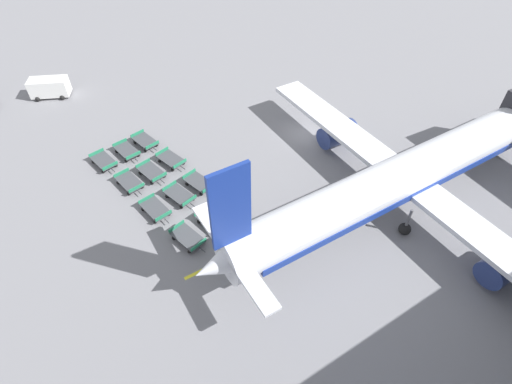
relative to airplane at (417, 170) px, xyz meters
name	(u,v)px	position (x,y,z in m)	size (l,w,h in m)	color
ground_plane	(306,134)	(-12.96, -1.85, -3.56)	(500.00, 500.00, 0.00)	gray
airplane	(417,170)	(0.00, 0.00, 0.00)	(36.93, 42.65, 11.89)	silver
service_van	(49,87)	(-35.96, -23.83, -2.32)	(3.77, 4.94, 2.29)	white
baggage_dolly_row_near_col_a	(104,161)	(-19.49, -22.21, -3.07)	(3.71, 2.19, 0.92)	#424449
baggage_dolly_row_near_col_b	(129,182)	(-15.15, -21.06, -3.07)	(3.71, 2.14, 0.92)	#424449
baggage_dolly_row_near_col_c	(155,209)	(-10.57, -20.28, -3.07)	(3.71, 2.12, 0.92)	#424449
baggage_dolly_row_near_col_d	(188,237)	(-6.12, -19.20, -3.07)	(3.71, 2.33, 0.92)	#424449
baggage_dolly_row_mid_a_col_a	(127,151)	(-19.87, -19.70, -3.07)	(3.71, 2.12, 0.92)	#424449
baggage_dolly_row_mid_a_col_b	(152,172)	(-15.42, -18.75, -3.07)	(3.71, 2.24, 0.92)	#424449
baggage_dolly_row_mid_a_col_c	(180,195)	(-11.04, -17.74, -3.07)	(3.71, 2.37, 0.92)	#424449
baggage_dolly_row_mid_a_col_d	(212,221)	(-6.63, -16.64, -3.07)	(3.71, 2.23, 0.92)	#424449
baggage_dolly_row_mid_b_col_a	(145,141)	(-20.45, -17.51, -3.07)	(3.71, 2.24, 0.92)	#424449
baggage_dolly_row_mid_b_col_b	(171,160)	(-16.18, -16.37, -3.07)	(3.71, 2.36, 0.92)	#424449
baggage_dolly_row_mid_b_col_c	(199,183)	(-11.61, -15.48, -3.07)	(3.71, 2.36, 0.92)	#424449
baggage_dolly_row_mid_b_col_d	(231,206)	(-7.37, -14.40, -3.07)	(3.71, 2.13, 0.92)	#424449
stand_guidance_stripe	(310,219)	(-2.79, -9.07, -3.55)	(0.56, 23.90, 0.01)	yellow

